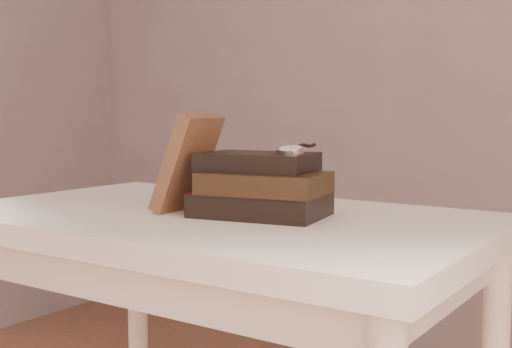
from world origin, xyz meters
The scene contains 5 objects.
table centered at (0.00, 0.35, 0.66)m, with size 1.00×0.60×0.75m.
book_stack centered at (0.10, 0.36, 0.80)m, with size 0.25×0.19×0.11m.
journal centered at (-0.04, 0.32, 0.84)m, with size 0.03×0.12×0.19m, color #492B1C.
pocket_watch centered at (0.16, 0.36, 0.87)m, with size 0.05×0.15×0.02m.
eyeglasses centered at (0.00, 0.42, 0.81)m, with size 0.11×0.12×0.05m.
Camera 1 is at (0.75, -0.62, 0.94)m, focal length 46.88 mm.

